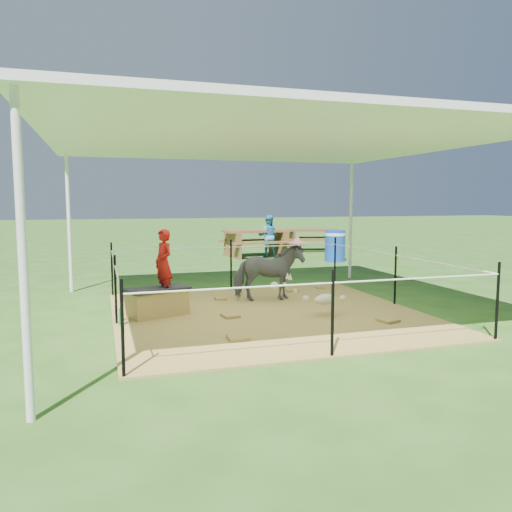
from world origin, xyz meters
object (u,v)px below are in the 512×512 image
object	(u,v)px
green_bottle	(121,317)
trash_barrel	(335,246)
picnic_table_near	(256,243)
picnic_table_far	(312,240)
distant_person	(268,236)
woman	(163,257)
straw_bale	(158,303)
foal	(325,297)
pony	(268,272)

from	to	relation	value
green_bottle	trash_barrel	size ratio (longest dim) A/B	0.26
picnic_table_near	picnic_table_far	world-z (taller)	picnic_table_near
green_bottle	distant_person	world-z (taller)	distant_person
woman	picnic_table_far	distance (m)	10.71
distant_person	picnic_table_far	bearing A→B (deg)	-125.38
trash_barrel	distant_person	xyz separation A→B (m)	(-1.49, 1.67, 0.21)
woman	picnic_table_near	size ratio (longest dim) A/B	0.50
straw_bale	green_bottle	xyz separation A→B (m)	(-0.55, -0.45, -0.07)
foal	picnic_table_far	bearing A→B (deg)	43.35
trash_barrel	picnic_table_far	xyz separation A→B (m)	(0.62, 3.03, -0.07)
foal	picnic_table_near	bearing A→B (deg)	55.81
pony	distant_person	world-z (taller)	distant_person
picnic_table_near	picnic_table_far	size ratio (longest dim) A/B	1.10
foal	trash_barrel	bearing A→B (deg)	38.58
woman	pony	distance (m)	1.98
foal	picnic_table_far	world-z (taller)	picnic_table_far
pony	foal	bearing A→B (deg)	-155.00
straw_bale	picnic_table_near	world-z (taller)	picnic_table_near
distant_person	trash_barrel	bearing A→B (deg)	153.46
woman	distant_person	size ratio (longest dim) A/B	0.77
woman	trash_barrel	world-z (taller)	woman
foal	picnic_table_near	xyz separation A→B (m)	(1.49, 8.29, 0.12)
straw_bale	distant_person	distance (m)	8.48
woman	straw_bale	bearing A→B (deg)	-110.92
foal	picnic_table_far	xyz separation A→B (m)	(3.94, 9.43, 0.08)
foal	pony	bearing A→B (deg)	85.04
straw_bale	foal	distance (m)	2.52
foal	picnic_table_far	size ratio (longest dim) A/B	0.54
pony	foal	world-z (taller)	pony
pony	trash_barrel	size ratio (longest dim) A/B	1.28
pony	picnic_table_near	xyz separation A→B (m)	(1.95, 6.97, -0.10)
straw_bale	picnic_table_near	size ratio (longest dim) A/B	0.42
picnic_table_far	distant_person	size ratio (longest dim) A/B	1.40
straw_bale	green_bottle	distance (m)	0.71
pony	trash_barrel	bearing A→B (deg)	-30.63
woman	foal	world-z (taller)	woman
woman	trash_barrel	size ratio (longest dim) A/B	1.12
woman	distant_person	world-z (taller)	woman
picnic_table_far	foal	bearing A→B (deg)	-99.37
pony	foal	distance (m)	1.41
green_bottle	picnic_table_far	world-z (taller)	picnic_table_far
straw_bale	picnic_table_near	xyz separation A→B (m)	(3.90, 7.55, 0.20)
green_bottle	trash_barrel	bearing A→B (deg)	44.20
picnic_table_near	distant_person	size ratio (longest dim) A/B	1.53
green_bottle	foal	world-z (taller)	foal
foal	trash_barrel	size ratio (longest dim) A/B	1.09
foal	picnic_table_near	world-z (taller)	picnic_table_near
pony	picnic_table_far	size ratio (longest dim) A/B	0.63
woman	picnic_table_near	distance (m)	8.46
pony	trash_barrel	world-z (taller)	pony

